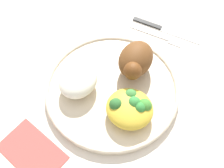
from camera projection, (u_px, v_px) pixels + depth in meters
ground_plane at (112, 91)px, 0.58m from camera, size 2.00×2.00×0.00m
plate at (112, 88)px, 0.57m from camera, size 0.30×0.30×0.02m
roasted_chicken at (135, 60)px, 0.56m from camera, size 0.11×0.07×0.07m
rice_pile at (78, 81)px, 0.54m from camera, size 0.09×0.08×0.04m
mac_cheese_with_broccoli at (130, 107)px, 0.51m from camera, size 0.09×0.10×0.04m
fork at (159, 36)px, 0.66m from camera, size 0.02×0.14×0.01m
knife at (161, 28)px, 0.67m from camera, size 0.02×0.19×0.01m
napkin at (32, 152)px, 0.50m from camera, size 0.10×0.14×0.00m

